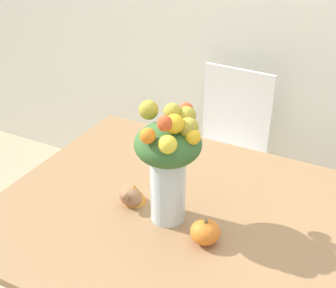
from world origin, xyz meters
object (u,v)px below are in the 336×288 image
object	(u,v)px
dining_chair_near_window	(225,154)
flower_vase	(169,159)
pumpkin	(205,232)
turkey_figurine	(133,195)

from	to	relation	value
dining_chair_near_window	flower_vase	bearing A→B (deg)	-79.39
pumpkin	dining_chair_near_window	distance (m)	1.09
flower_vase	pumpkin	size ratio (longest dim) A/B	4.29
dining_chair_near_window	turkey_figurine	bearing A→B (deg)	-89.00
turkey_figurine	dining_chair_near_window	xyz separation A→B (m)	(0.03, 0.93, -0.31)
turkey_figurine	dining_chair_near_window	world-z (taller)	dining_chair_near_window
pumpkin	dining_chair_near_window	world-z (taller)	dining_chair_near_window
flower_vase	dining_chair_near_window	size ratio (longest dim) A/B	0.45
flower_vase	turkey_figurine	world-z (taller)	flower_vase
turkey_figurine	dining_chair_near_window	distance (m)	0.98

